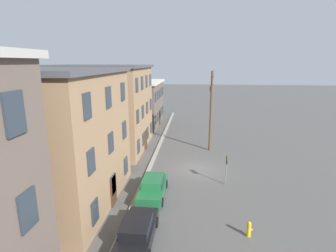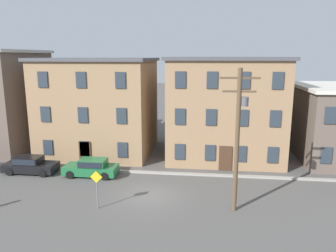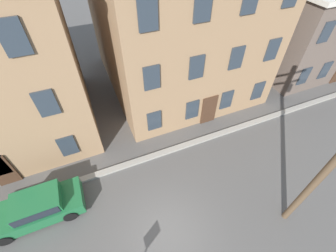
% 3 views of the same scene
% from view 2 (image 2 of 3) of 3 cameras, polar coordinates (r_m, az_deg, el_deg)
% --- Properties ---
extents(ground_plane, '(200.00, 200.00, 0.00)m').
position_cam_2_polar(ground_plane, '(23.94, -3.18, -12.00)').
color(ground_plane, '#565451').
extents(kerb_strip, '(56.00, 0.36, 0.16)m').
position_cam_2_polar(kerb_strip, '(28.02, -1.56, -8.13)').
color(kerb_strip, '#9E998E').
rests_on(kerb_strip, ground_plane).
extents(apartment_midblock, '(11.02, 9.60, 9.59)m').
position_cam_2_polar(apartment_midblock, '(34.23, -11.82, 3.50)').
color(apartment_midblock, '#9E7A56').
rests_on(apartment_midblock, ground_plane).
extents(apartment_far, '(11.04, 12.23, 9.69)m').
position_cam_2_polar(apartment_far, '(33.76, 9.69, 3.55)').
color(apartment_far, '#9E7A56').
rests_on(apartment_far, ground_plane).
extents(car_black, '(4.40, 1.92, 1.43)m').
position_cam_2_polar(car_black, '(30.36, -22.89, -6.18)').
color(car_black, black).
rests_on(car_black, ground_plane).
extents(car_green, '(4.40, 1.92, 1.43)m').
position_cam_2_polar(car_green, '(28.06, -13.17, -6.98)').
color(car_green, '#1E6638').
rests_on(car_green, ground_plane).
extents(caution_sign, '(0.89, 0.08, 2.63)m').
position_cam_2_polar(caution_sign, '(21.84, -12.32, -9.74)').
color(caution_sign, slate).
rests_on(caution_sign, ground_plane).
extents(utility_pole, '(2.40, 0.44, 9.08)m').
position_cam_2_polar(utility_pole, '(20.57, 12.12, -1.26)').
color(utility_pole, brown).
rests_on(utility_pole, ground_plane).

